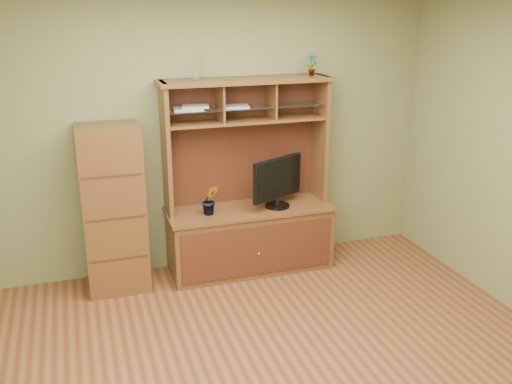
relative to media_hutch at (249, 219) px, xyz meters
name	(u,v)px	position (x,y,z in m)	size (l,w,h in m)	color
room	(284,197)	(-0.30, -1.73, 0.83)	(4.54, 4.04, 2.74)	#562F18
media_hutch	(249,219)	(0.00, 0.00, 0.00)	(1.66, 0.61, 1.90)	#442813
monitor	(278,181)	(0.27, -0.08, 0.39)	(0.58, 0.32, 0.50)	black
orchid_plant	(210,200)	(-0.41, -0.08, 0.27)	(0.16, 0.13, 0.29)	#355D20
top_plant	(311,64)	(0.66, 0.08, 1.48)	(0.11, 0.08, 0.21)	#335C20
reed_diffuser	(195,67)	(-0.48, 0.08, 1.50)	(0.06, 0.06, 0.30)	silver
magazines	(206,107)	(-0.39, 0.08, 1.13)	(0.73, 0.24, 0.04)	#9E9EA3
side_cabinet	(113,209)	(-1.30, 0.00, 0.25)	(0.55, 0.50, 1.55)	#442813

